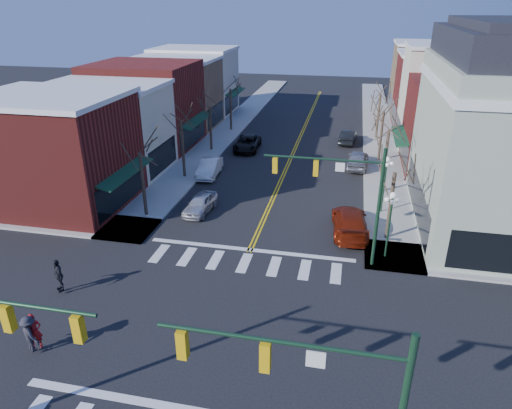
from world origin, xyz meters
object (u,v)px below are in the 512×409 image
Objects in this scene: car_left_near at (200,204)px; car_left_mid at (209,168)px; car_right_mid at (358,159)px; pedestrian_dark_b at (30,334)px; car_right_near at (350,222)px; lamppost_midblock at (385,175)px; car_right_far at (348,137)px; pedestrian_red_a at (34,331)px; pedestrian_dark_a at (58,275)px; lamppost_corner at (391,214)px; car_left_far at (247,143)px.

car_left_mid reaches higher than car_left_near.
pedestrian_dark_b is (-13.80, -27.81, 0.23)m from car_right_mid.
car_right_near is 19.71m from pedestrian_dark_b.
car_left_mid is 13.68m from car_right_mid.
lamppost_midblock is 17.98m from car_right_far.
pedestrian_dark_a reaches higher than pedestrian_red_a.
lamppost_midblock is 21.99m from pedestrian_dark_a.
lamppost_midblock is 1.00× the size of car_right_far.
pedestrian_red_a is (-15.55, -17.85, -1.94)m from lamppost_midblock.
pedestrian_red_a reaches higher than car_left_near.
pedestrian_dark_b is (-15.60, -11.54, -1.93)m from lamppost_corner.
lamppost_corner reaches higher than car_right_far.
car_left_far is at bearing 50.33° from pedestrian_red_a.
lamppost_midblock is 4.73m from car_right_near.
car_right_far is 2.49× the size of pedestrian_red_a.
pedestrian_dark_b reaches higher than car_right_near.
car_right_near is 1.27× the size of car_right_far.
car_left_mid is 2.39× the size of pedestrian_dark_a.
car_left_near is 22.52m from car_right_far.
pedestrian_dark_b is (-2.59, -31.01, 0.33)m from car_left_far.
car_left_mid is at bearing 161.36° from lamppost_midblock.
car_left_mid is at bearing -103.59° from car_left_far.
car_right_near reaches higher than car_right_far.
car_left_mid is at bearing 107.34° from car_left_near.
car_left_near is 15.46m from car_left_far.
car_left_mid is at bearing 122.19° from pedestrian_dark_a.
car_right_mid is at bearing 100.44° from lamppost_midblock.
pedestrian_red_a is at bearing -78.34° from pedestrian_dark_b.
pedestrian_dark_a is at bearing -141.31° from lamppost_midblock.
pedestrian_dark_a is (-4.09, -26.67, 0.38)m from car_left_far.
lamppost_corner is 18.67m from car_left_mid.
pedestrian_dark_b reaches higher than car_right_mid.
car_right_mid is 31.04m from pedestrian_dark_b.
car_right_near is (-2.21, 2.92, -2.17)m from lamppost_corner.
car_right_far is (-1.04, 7.84, -0.09)m from car_right_mid.
car_left_far is at bearing 121.13° from pedestrian_dark_a.
lamppost_corner is 19.34m from pedestrian_red_a.
car_left_far is at bearing 135.07° from lamppost_midblock.
car_right_mid is at bearing 17.31° from car_left_mid.
lamppost_corner is 16.51m from car_right_mid.
car_right_near is at bearing 91.40° from car_right_mid.
car_left_mid is (-14.59, 4.92, -2.23)m from lamppost_midblock.
pedestrian_dark_b is (-2.60, -15.55, 0.38)m from car_left_near.
lamppost_corner is at bearing 99.46° from car_right_mid.
car_right_mid is 7.91m from car_right_far.
pedestrian_dark_b reaches higher than car_left_far.
car_left_near is at bearing -10.72° from car_right_near.
pedestrian_dark_a is (-14.90, -10.12, 0.29)m from car_right_near.
car_left_far is at bearing 75.42° from car_left_mid.
car_right_near is 13.35m from car_right_mid.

